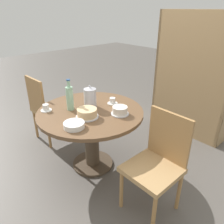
{
  "coord_description": "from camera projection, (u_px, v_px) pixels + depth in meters",
  "views": [
    {
      "loc": [
        1.67,
        -1.22,
        1.67
      ],
      "look_at": [
        0.0,
        0.31,
        0.58
      ],
      "focal_mm": 35.0,
      "sensor_mm": 36.0,
      "label": 1
    }
  ],
  "objects": [
    {
      "name": "water_bottle",
      "position": [
        70.0,
        98.0,
        2.24
      ],
      "size": [
        0.07,
        0.07,
        0.33
      ],
      "color": "#99C6A3",
      "rests_on": "dining_table"
    },
    {
      "name": "cup_a",
      "position": [
        113.0,
        101.0,
        2.42
      ],
      "size": [
        0.11,
        0.11,
        0.07
      ],
      "color": "silver",
      "rests_on": "dining_table"
    },
    {
      "name": "bookshelf",
      "position": [
        192.0,
        77.0,
        2.94
      ],
      "size": [
        1.08,
        0.28,
        1.65
      ],
      "rotation": [
        0.0,
        0.0,
        3.14
      ],
      "color": "tan",
      "rests_on": "ground_plane"
    },
    {
      "name": "cake_main",
      "position": [
        87.0,
        113.0,
        2.12
      ],
      "size": [
        0.22,
        0.22,
        0.09
      ],
      "color": "silver",
      "rests_on": "dining_table"
    },
    {
      "name": "chair_a",
      "position": [
        157.0,
        162.0,
        1.85
      ],
      "size": [
        0.42,
        0.42,
        0.91
      ],
      "rotation": [
        0.0,
        0.0,
        0.0
      ],
      "color": "#A87A47",
      "rests_on": "ground_plane"
    },
    {
      "name": "cake_second",
      "position": [
        120.0,
        111.0,
        2.17
      ],
      "size": [
        0.18,
        0.18,
        0.08
      ],
      "color": "silver",
      "rests_on": "dining_table"
    },
    {
      "name": "ground_plane",
      "position": [
        93.0,
        164.0,
        2.58
      ],
      "size": [
        14.0,
        14.0,
        0.0
      ],
      "primitive_type": "plane",
      "color": "#56514C"
    },
    {
      "name": "dining_table",
      "position": [
        91.0,
        124.0,
        2.34
      ],
      "size": [
        1.11,
        1.11,
        0.7
      ],
      "color": "#473828",
      "rests_on": "ground_plane"
    },
    {
      "name": "cup_b",
      "position": [
        46.0,
        108.0,
        2.26
      ],
      "size": [
        0.11,
        0.11,
        0.07
      ],
      "color": "silver",
      "rests_on": "dining_table"
    },
    {
      "name": "chair_b",
      "position": [
        47.0,
        107.0,
        2.86
      ],
      "size": [
        0.43,
        0.43,
        0.91
      ],
      "rotation": [
        0.0,
        0.0,
        3.17
      ],
      "color": "#A87A47",
      "rests_on": "ground_plane"
    },
    {
      "name": "plate_stack",
      "position": [
        74.0,
        125.0,
        1.94
      ],
      "size": [
        0.19,
        0.19,
        0.05
      ],
      "color": "white",
      "rests_on": "dining_table"
    },
    {
      "name": "coffee_pot",
      "position": [
        90.0,
        97.0,
        2.31
      ],
      "size": [
        0.13,
        0.13,
        0.24
      ],
      "color": "silver",
      "rests_on": "dining_table"
    }
  ]
}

